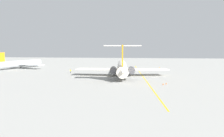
# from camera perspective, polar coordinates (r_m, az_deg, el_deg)

# --- Properties ---
(ground) EXTENTS (294.79, 294.79, 0.00)m
(ground) POSITION_cam_1_polar(r_m,az_deg,el_deg) (89.99, 5.83, -1.79)
(ground) COLOR #9E9E99
(main_jetliner) EXTENTS (41.11, 36.39, 11.97)m
(main_jetliner) POSITION_cam_1_polar(r_m,az_deg,el_deg) (87.84, 2.56, 0.19)
(main_jetliner) COLOR silver
(main_jetliner) RESTS_ON ground
(airliner_mid_left) EXTENTS (28.39, 28.46, 8.66)m
(airliner_mid_left) POSITION_cam_1_polar(r_m,az_deg,el_deg) (130.49, -21.80, 1.20)
(airliner_mid_left) COLOR silver
(airliner_mid_left) RESTS_ON ground
(ground_crew_near_nose) EXTENTS (0.35, 0.33, 1.75)m
(ground_crew_near_nose) POSITION_cam_1_polar(r_m,az_deg,el_deg) (99.74, -10.43, -0.51)
(ground_crew_near_nose) COLOR black
(ground_crew_near_nose) RESTS_ON ground
(ground_crew_near_tail) EXTENTS (0.31, 0.39, 1.84)m
(ground_crew_near_tail) POSITION_cam_1_polar(r_m,az_deg,el_deg) (110.25, 11.90, 0.04)
(ground_crew_near_tail) COLOR black
(ground_crew_near_tail) RESTS_ON ground
(safety_cone_nose) EXTENTS (0.40, 0.40, 0.55)m
(safety_cone_nose) POSITION_cam_1_polar(r_m,az_deg,el_deg) (69.47, 12.78, -3.80)
(safety_cone_nose) COLOR #EA590F
(safety_cone_nose) RESTS_ON ground
(safety_cone_wingtip) EXTENTS (0.40, 0.40, 0.55)m
(safety_cone_wingtip) POSITION_cam_1_polar(r_m,az_deg,el_deg) (70.54, 13.52, -3.68)
(safety_cone_wingtip) COLOR #EA590F
(safety_cone_wingtip) RESTS_ON ground
(taxiway_centreline) EXTENTS (98.06, 8.41, 0.01)m
(taxiway_centreline) POSITION_cam_1_polar(r_m,az_deg,el_deg) (89.07, 7.71, -1.89)
(taxiway_centreline) COLOR gold
(taxiway_centreline) RESTS_ON ground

